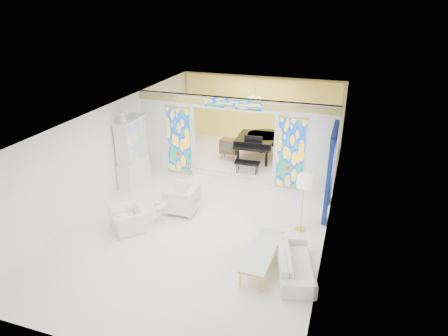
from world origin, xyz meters
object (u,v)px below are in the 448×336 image
(china_cabinet, at_px, (132,153))
(sofa, at_px, (295,262))
(armchair_right, at_px, (181,199))
(tv_console, at_px, (229,146))
(coffee_table, at_px, (263,250))
(armchair_left, at_px, (129,219))
(grand_piano, at_px, (260,140))

(china_cabinet, height_order, sofa, china_cabinet)
(armchair_right, bearing_deg, tv_console, 174.82)
(coffee_table, height_order, tv_console, tv_console)
(armchair_left, height_order, coffee_table, armchair_left)
(china_cabinet, xyz_separation_m, armchair_right, (2.38, -1.30, -0.73))
(coffee_table, xyz_separation_m, grand_piano, (-1.64, 6.43, 0.51))
(coffee_table, height_order, grand_piano, grand_piano)
(armchair_right, bearing_deg, armchair_left, -38.23)
(tv_console, bearing_deg, china_cabinet, -127.72)
(china_cabinet, bearing_deg, coffee_table, -30.12)
(china_cabinet, height_order, grand_piano, china_cabinet)
(coffee_table, bearing_deg, tv_console, 114.88)
(armchair_left, bearing_deg, coffee_table, 36.34)
(coffee_table, distance_m, grand_piano, 6.66)
(grand_piano, bearing_deg, china_cabinet, -140.19)
(tv_console, bearing_deg, armchair_right, -88.23)
(armchair_left, bearing_deg, grand_piano, 110.98)
(china_cabinet, height_order, armchair_left, china_cabinet)
(coffee_table, bearing_deg, china_cabinet, 149.88)
(china_cabinet, distance_m, sofa, 6.97)
(armchair_right, bearing_deg, sofa, 61.87)
(china_cabinet, xyz_separation_m, sofa, (6.17, -3.13, -0.87))
(armchair_left, relative_size, grand_piano, 0.35)
(armchair_right, xyz_separation_m, tv_console, (0.21, 4.14, 0.26))
(china_cabinet, relative_size, armchair_left, 2.74)
(sofa, relative_size, coffee_table, 0.98)
(china_cabinet, bearing_deg, armchair_right, -28.57)
(armchair_left, relative_size, sofa, 0.49)
(china_cabinet, distance_m, armchair_right, 2.81)
(armchair_left, xyz_separation_m, armchair_right, (1.01, 1.39, 0.12))
(armchair_left, height_order, armchair_right, armchair_right)
(china_cabinet, relative_size, tv_console, 3.42)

